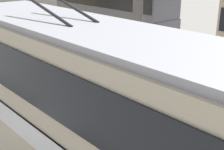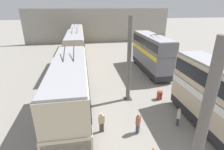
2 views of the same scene
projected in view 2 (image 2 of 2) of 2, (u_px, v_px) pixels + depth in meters
depot_back_wall at (99, 26)px, 43.72m from camera, size 0.50×36.00×8.20m
support_column_near at (199, 144)px, 6.79m from camera, size 0.73×0.73×8.16m
support_column_far at (129, 62)px, 16.48m from camera, size 0.73×0.73×8.16m
bus_left_near at (220, 97)px, 12.46m from camera, size 9.05×2.54×5.76m
bus_left_far at (151, 51)px, 24.62m from camera, size 10.04×2.54×5.76m
bus_right_near at (71, 93)px, 12.70m from camera, size 10.24×2.54×5.98m
bus_right_mid at (76, 50)px, 24.72m from camera, size 9.80×2.54×5.93m
bus_right_far at (77, 37)px, 36.76m from camera, size 9.27×2.54×5.47m
person_aisle_midway at (138, 123)px, 12.88m from camera, size 0.48×0.45×1.70m
person_by_left_row at (178, 117)px, 13.76m from camera, size 0.48×0.42×1.55m
person_by_right_row at (101, 122)px, 13.00m from camera, size 0.31×0.46×1.69m
oil_drum at (160, 95)px, 17.77m from camera, size 0.58×0.58×0.88m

